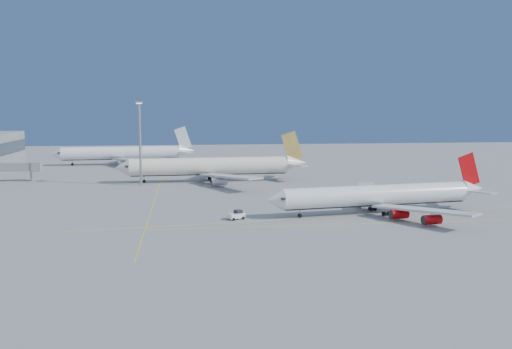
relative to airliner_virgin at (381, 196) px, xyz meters
name	(u,v)px	position (x,y,z in m)	size (l,w,h in m)	color
ground	(309,213)	(-18.08, 1.60, -4.49)	(500.00, 500.00, 0.00)	slate
jet_bridge	(10,167)	(-111.19, 73.60, 0.69)	(23.60, 3.60, 6.90)	gray
taxiway_lines	(249,210)	(-32.79, 7.94, -4.48)	(118.86, 140.00, 0.02)	yellow
airliner_virgin	(381,196)	(0.00, 0.00, 0.00)	(60.21, 53.59, 14.88)	white
airliner_etihad	(214,166)	(-39.14, 64.82, 0.95)	(68.45, 63.24, 17.87)	silver
airliner_third	(124,153)	(-76.88, 127.50, 0.75)	(64.54, 59.38, 17.31)	white
pushback_tug	(237,215)	(-37.02, -3.46, -3.46)	(4.41, 3.76, 2.22)	white
light_mast	(140,136)	(-64.16, 57.54, 12.30)	(2.46, 2.46, 28.44)	gray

